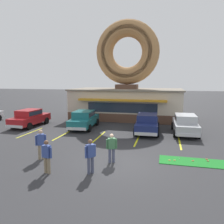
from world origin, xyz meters
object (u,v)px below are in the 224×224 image
object	(u,v)px
pedestrian_blue_sweater_man	(112,147)
pedestrian_hooded_kid	(47,155)
golf_ball	(179,159)
car_teal	(84,119)
car_silver	(185,123)
car_navy	(147,122)
car_red	(30,117)
trash_bin	(191,122)
pedestrian_leather_jacket_man	(41,143)
pedestrian_clipboard_woman	(90,155)

from	to	relation	value
pedestrian_blue_sweater_man	pedestrian_hooded_kid	distance (m)	3.34
golf_ball	car_teal	world-z (taller)	car_teal
golf_ball	pedestrian_blue_sweater_man	world-z (taller)	pedestrian_blue_sweater_man
car_silver	car_navy	xyz separation A→B (m)	(-3.03, -0.39, 0.00)
pedestrian_blue_sweater_man	car_red	bearing A→B (deg)	144.02
car_teal	car_silver	world-z (taller)	same
car_red	trash_bin	distance (m)	15.23
car_silver	trash_bin	size ratio (longest dim) A/B	4.72
car_teal	pedestrian_blue_sweater_man	distance (m)	8.77
trash_bin	car_teal	bearing A→B (deg)	-163.56
car_teal	car_navy	world-z (taller)	same
car_teal	pedestrian_hooded_kid	distance (m)	9.76
car_teal	pedestrian_leather_jacket_man	bearing A→B (deg)	-86.16
pedestrian_clipboard_woman	car_teal	bearing A→B (deg)	112.79
car_silver	pedestrian_leather_jacket_man	distance (m)	11.49
car_teal	trash_bin	distance (m)	9.98
car_red	pedestrian_leather_jacket_man	size ratio (longest dim) A/B	2.74
pedestrian_blue_sweater_man	pedestrian_leather_jacket_man	world-z (taller)	pedestrian_leather_jacket_man
pedestrian_blue_sweater_man	pedestrian_hooded_kid	world-z (taller)	pedestrian_hooded_kid
pedestrian_blue_sweater_man	pedestrian_clipboard_woman	size ratio (longest dim) A/B	0.95
car_red	pedestrian_leather_jacket_man	bearing A→B (deg)	-52.24
pedestrian_blue_sweater_man	car_teal	bearing A→B (deg)	120.63
car_teal	car_navy	bearing A→B (deg)	-3.92
pedestrian_hooded_kid	car_red	bearing A→B (deg)	127.96
car_silver	trash_bin	xyz separation A→B (m)	(0.77, 2.83, -0.37)
car_navy	car_silver	bearing A→B (deg)	7.30
pedestrian_hooded_kid	car_silver	bearing A→B (deg)	53.98
car_navy	pedestrian_clipboard_woman	distance (m)	8.93
car_red	pedestrian_leather_jacket_man	xyz separation A→B (m)	(5.84, -7.53, 0.06)
golf_ball	pedestrian_blue_sweater_man	size ratio (longest dim) A/B	0.03
pedestrian_clipboard_woman	car_navy	bearing A→B (deg)	77.50
pedestrian_clipboard_woman	trash_bin	world-z (taller)	pedestrian_clipboard_woman
pedestrian_clipboard_woman	trash_bin	bearing A→B (deg)	64.33
golf_ball	car_teal	bearing A→B (deg)	142.26
pedestrian_blue_sweater_man	pedestrian_clipboard_woman	distance (m)	1.70
car_teal	car_navy	xyz separation A→B (m)	(5.76, -0.39, 0.00)
golf_ball	pedestrian_leather_jacket_man	world-z (taller)	pedestrian_leather_jacket_man
pedestrian_blue_sweater_man	car_silver	bearing A→B (deg)	60.11
car_teal	pedestrian_hooded_kid	size ratio (longest dim) A/B	2.89
car_teal	pedestrian_clipboard_woman	world-z (taller)	pedestrian_clipboard_woman
pedestrian_hooded_kid	trash_bin	world-z (taller)	pedestrian_hooded_kid
car_red	pedestrian_leather_jacket_man	world-z (taller)	pedestrian_leather_jacket_man
pedestrian_blue_sweater_man	pedestrian_hooded_kid	bearing A→B (deg)	-142.18
car_teal	pedestrian_blue_sweater_man	world-z (taller)	car_teal
pedestrian_blue_sweater_man	trash_bin	bearing A→B (deg)	63.79
pedestrian_blue_sweater_man	pedestrian_clipboard_woman	world-z (taller)	pedestrian_clipboard_woman
golf_ball	pedestrian_leather_jacket_man	size ratio (longest dim) A/B	0.02
pedestrian_clipboard_woman	pedestrian_blue_sweater_man	bearing A→B (deg)	67.99
car_teal	pedestrian_hooded_kid	xyz separation A→B (m)	(1.83, -9.59, 0.02)
golf_ball	pedestrian_leather_jacket_man	xyz separation A→B (m)	(-7.49, -1.77, 0.88)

